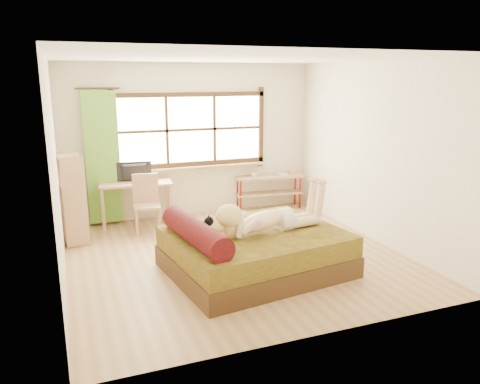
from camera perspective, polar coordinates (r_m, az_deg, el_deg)
name	(u,v)px	position (r m, az deg, el deg)	size (l,w,h in m)	color
floor	(235,256)	(6.67, -0.64, -7.78)	(4.50, 4.50, 0.00)	#9E754C
ceiling	(234,58)	(6.20, -0.70, 16.07)	(4.50, 4.50, 0.00)	white
wall_back	(191,141)	(8.42, -5.99, 6.23)	(4.50, 4.50, 0.00)	silver
wall_front	(320,203)	(4.31, 9.73, -1.32)	(4.50, 4.50, 0.00)	silver
wall_left	(56,174)	(5.93, -21.55, 2.07)	(4.50, 4.50, 0.00)	silver
wall_right	(374,152)	(7.37, 16.03, 4.67)	(4.50, 4.50, 0.00)	silver
window	(191,132)	(8.37, -5.97, 7.28)	(2.80, 0.16, 1.46)	#FFEDBF
curtain	(102,158)	(8.08, -16.43, 3.97)	(0.55, 0.10, 2.20)	#4C8B25
bed	(252,250)	(6.07, 1.48, -7.10)	(2.36, 2.00, 0.82)	black
woman	(268,207)	(5.93, 3.48, -1.85)	(1.50, 0.43, 0.64)	beige
kitten	(199,226)	(5.84, -4.99, -4.13)	(0.32, 0.13, 0.26)	black
desk	(136,188)	(8.05, -12.60, 0.50)	(1.24, 0.66, 0.74)	tan
monitor	(134,172)	(8.05, -12.75, 2.40)	(0.57, 0.08, 0.33)	black
chair	(146,200)	(7.75, -11.35, -0.93)	(0.46, 0.46, 0.93)	tan
pipe_shelf	(270,184)	(8.90, 3.62, 0.94)	(1.31, 0.45, 0.73)	tan
cup	(254,175)	(8.73, 1.76, 2.14)	(0.11, 0.11, 0.09)	gray
book	(279,174)	(8.94, 4.72, 2.16)	(0.17, 0.24, 0.02)	gray
bookshelf	(72,198)	(7.48, -19.78, -0.70)	(0.40, 0.62, 1.35)	tan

